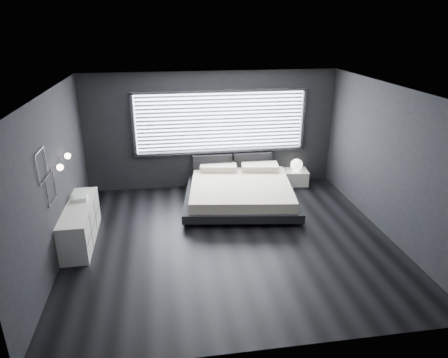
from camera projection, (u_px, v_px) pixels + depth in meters
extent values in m
plane|color=black|center=(231.00, 239.00, 7.57)|extent=(6.00, 6.00, 0.00)
plane|color=white|center=(232.00, 90.00, 6.53)|extent=(6.00, 6.00, 0.00)
cube|color=black|center=(212.00, 131.00, 9.57)|extent=(6.00, 0.04, 2.80)
cube|color=black|center=(272.00, 255.00, 4.53)|extent=(6.00, 0.04, 2.80)
cube|color=black|center=(54.00, 180.00, 6.63)|extent=(0.04, 5.50, 2.80)
cube|color=black|center=(389.00, 162.00, 7.47)|extent=(0.04, 5.50, 2.80)
cube|color=white|center=(220.00, 122.00, 9.51)|extent=(4.00, 0.02, 1.38)
cube|color=#47474C|center=(133.00, 125.00, 9.19)|extent=(0.06, 0.08, 1.48)
cube|color=#47474C|center=(303.00, 119.00, 9.76)|extent=(0.06, 0.08, 1.48)
cube|color=#47474C|center=(220.00, 91.00, 9.21)|extent=(4.14, 0.08, 0.06)
cube|color=#47474C|center=(221.00, 152.00, 9.75)|extent=(4.14, 0.08, 0.06)
cube|color=silver|center=(221.00, 123.00, 9.45)|extent=(3.94, 0.03, 1.32)
cube|color=black|center=(212.00, 165.00, 9.78)|extent=(0.96, 0.16, 0.52)
cube|color=black|center=(252.00, 163.00, 9.92)|extent=(0.96, 0.16, 0.52)
cylinder|color=silver|center=(56.00, 168.00, 6.61)|extent=(0.10, 0.02, 0.02)
sphere|color=#FFE5B7|center=(60.00, 167.00, 6.62)|extent=(0.11, 0.11, 0.11)
cylinder|color=silver|center=(63.00, 156.00, 7.16)|extent=(0.10, 0.02, 0.02)
sphere|color=#FFE5B7|center=(68.00, 156.00, 7.17)|extent=(0.11, 0.11, 0.11)
cube|color=#47474C|center=(39.00, 151.00, 5.88)|extent=(0.01, 0.46, 0.02)
cube|color=#47474C|center=(44.00, 180.00, 6.05)|extent=(0.01, 0.46, 0.02)
cube|color=#47474C|center=(46.00, 161.00, 6.17)|extent=(0.01, 0.02, 0.46)
cube|color=#47474C|center=(37.00, 171.00, 5.75)|extent=(0.01, 0.02, 0.46)
cube|color=#47474C|center=(49.00, 175.00, 6.28)|extent=(0.01, 0.46, 0.02)
cube|color=#47474C|center=(53.00, 201.00, 6.45)|extent=(0.01, 0.46, 0.02)
cube|color=#47474C|center=(54.00, 183.00, 6.58)|extent=(0.01, 0.02, 0.46)
cube|color=#47474C|center=(47.00, 194.00, 6.16)|extent=(0.01, 0.02, 0.46)
cube|color=black|center=(191.00, 221.00, 8.15)|extent=(0.15, 0.15, 0.09)
cube|color=black|center=(294.00, 221.00, 8.18)|extent=(0.15, 0.15, 0.09)
cube|color=black|center=(196.00, 185.00, 9.91)|extent=(0.15, 0.15, 0.09)
cube|color=black|center=(281.00, 185.00, 9.94)|extent=(0.15, 0.15, 0.09)
cube|color=black|center=(241.00, 196.00, 9.00)|extent=(2.76, 2.66, 0.18)
cube|color=beige|center=(241.00, 188.00, 8.92)|extent=(2.47, 2.47, 0.22)
cube|color=beige|center=(218.00, 167.00, 9.65)|extent=(0.93, 0.59, 0.15)
cube|color=beige|center=(260.00, 167.00, 9.67)|extent=(0.93, 0.59, 0.15)
cube|color=white|center=(294.00, 177.00, 10.09)|extent=(0.68, 0.59, 0.36)
sphere|color=white|center=(297.00, 165.00, 9.94)|extent=(0.30, 0.30, 0.30)
cube|color=white|center=(80.00, 223.00, 7.41)|extent=(0.52, 1.79, 0.71)
cube|color=#47474C|center=(94.00, 222.00, 7.45)|extent=(0.04, 1.76, 0.69)
cube|color=silver|center=(80.00, 198.00, 7.57)|extent=(0.30, 0.38, 0.04)
cube|color=silver|center=(80.00, 196.00, 7.54)|extent=(0.29, 0.36, 0.03)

